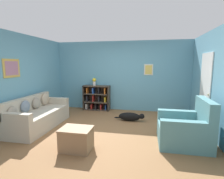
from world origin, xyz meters
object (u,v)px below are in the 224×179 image
object	(u,v)px
vase	(94,81)
bookshelf	(97,98)
recliner_chair	(186,129)
dog	(130,117)
coffee_table	(76,138)
couch	(37,116)

from	to	relation	value
vase	bookshelf	bearing A→B (deg)	14.59
recliner_chair	dog	distance (m)	1.92
recliner_chair	coffee_table	size ratio (longest dim) A/B	1.64
bookshelf	dog	bearing A→B (deg)	-38.01
couch	coffee_table	distance (m)	1.90
bookshelf	vase	xyz separation A→B (m)	(-0.08, -0.02, 0.65)
coffee_table	vase	size ratio (longest dim) A/B	2.22
recliner_chair	vase	distance (m)	3.82
couch	bookshelf	world-z (taller)	bookshelf
couch	vase	bearing A→B (deg)	64.32
vase	couch	bearing A→B (deg)	-115.68
dog	vase	size ratio (longest dim) A/B	3.30
bookshelf	couch	bearing A→B (deg)	-117.23
bookshelf	dog	distance (m)	1.82
recliner_chair	coffee_table	bearing A→B (deg)	-162.29
recliner_chair	couch	bearing A→B (deg)	175.40
bookshelf	dog	xyz separation A→B (m)	(1.41, -1.10, -0.32)
recliner_chair	vase	bearing A→B (deg)	139.52
couch	coffee_table	world-z (taller)	couch
recliner_chair	dog	bearing A→B (deg)	135.11
coffee_table	vase	xyz separation A→B (m)	(-0.57, 3.15, 0.86)
couch	vase	world-z (taller)	vase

